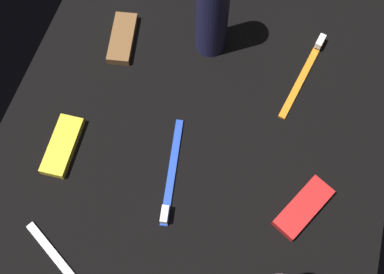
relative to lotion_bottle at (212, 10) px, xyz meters
The scene contains 8 objects.
ground_plane 22.40cm from the lotion_bottle, ahead, with size 84.00×64.00×1.20cm, color black.
lotion_bottle is the anchor object (origin of this frame).
toothbrush_blue 27.80cm from the lotion_bottle, ahead, with size 17.97×3.99×2.10cm.
toothbrush_white 46.53cm from the lotion_bottle, 11.49° to the right, with size 10.21×16.10×2.10cm.
toothbrush_orange 19.80cm from the lotion_bottle, 86.55° to the left, with size 17.85×4.93×2.10cm.
snack_bar_brown 18.28cm from the lotion_bottle, 76.74° to the right, with size 10.40×4.00×1.50cm, color brown.
snack_bar_red 34.66cm from the lotion_bottle, 40.75° to the left, with size 10.40×4.00×1.50cm, color red.
snack_bar_yellow 32.93cm from the lotion_bottle, 34.15° to the right, with size 10.40×4.00×1.50cm, color yellow.
Camera 1 is at (28.41, 8.30, 71.21)cm, focal length 43.83 mm.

